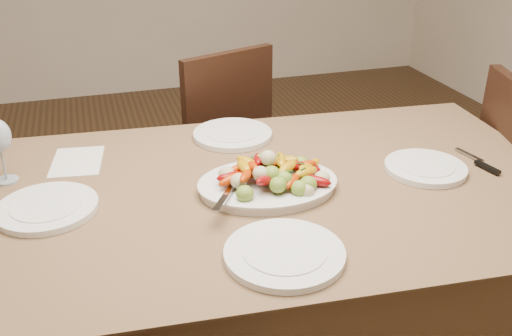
{
  "coord_description": "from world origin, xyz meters",
  "views": [
    {
      "loc": [
        -0.41,
        -1.6,
        1.54
      ],
      "look_at": [
        0.01,
        -0.22,
        0.82
      ],
      "focal_mm": 40.0,
      "sensor_mm": 36.0,
      "label": 1
    }
  ],
  "objects_px": {
    "chair_far": "(206,147)",
    "plate_right": "(425,168)",
    "plate_far": "(233,135)",
    "plate_near": "(284,254)",
    "dining_table": "(256,293)",
    "plate_left": "(47,208)",
    "serving_platter": "(268,186)",
    "wine_glass": "(0,149)"
  },
  "relations": [
    {
      "from": "chair_far",
      "to": "plate_far",
      "type": "relative_size",
      "value": 3.52
    },
    {
      "from": "serving_platter",
      "to": "plate_far",
      "type": "height_order",
      "value": "serving_platter"
    },
    {
      "from": "serving_platter",
      "to": "wine_glass",
      "type": "distance_m",
      "value": 0.77
    },
    {
      "from": "plate_far",
      "to": "plate_near",
      "type": "height_order",
      "value": "same"
    },
    {
      "from": "dining_table",
      "to": "plate_left",
      "type": "distance_m",
      "value": 0.69
    },
    {
      "from": "plate_right",
      "to": "wine_glass",
      "type": "bearing_deg",
      "value": 166.1
    },
    {
      "from": "plate_left",
      "to": "plate_near",
      "type": "height_order",
      "value": "same"
    },
    {
      "from": "plate_near",
      "to": "plate_right",
      "type": "bearing_deg",
      "value": 28.03
    },
    {
      "from": "plate_right",
      "to": "plate_left",
      "type": "bearing_deg",
      "value": 175.59
    },
    {
      "from": "plate_near",
      "to": "chair_far",
      "type": "bearing_deg",
      "value": 86.24
    },
    {
      "from": "plate_left",
      "to": "wine_glass",
      "type": "xyz_separation_m",
      "value": [
        -0.12,
        0.21,
        0.09
      ]
    },
    {
      "from": "chair_far",
      "to": "plate_left",
      "type": "height_order",
      "value": "chair_far"
    },
    {
      "from": "dining_table",
      "to": "plate_far",
      "type": "xyz_separation_m",
      "value": [
        0.03,
        0.37,
        0.39
      ]
    },
    {
      "from": "dining_table",
      "to": "plate_near",
      "type": "relative_size",
      "value": 6.48
    },
    {
      "from": "plate_far",
      "to": "plate_near",
      "type": "relative_size",
      "value": 0.95
    },
    {
      "from": "dining_table",
      "to": "wine_glass",
      "type": "distance_m",
      "value": 0.87
    },
    {
      "from": "plate_right",
      "to": "plate_far",
      "type": "distance_m",
      "value": 0.65
    },
    {
      "from": "dining_table",
      "to": "plate_far",
      "type": "height_order",
      "value": "plate_far"
    },
    {
      "from": "chair_far",
      "to": "wine_glass",
      "type": "height_order",
      "value": "wine_glass"
    },
    {
      "from": "plate_far",
      "to": "plate_near",
      "type": "distance_m",
      "value": 0.72
    },
    {
      "from": "chair_far",
      "to": "plate_right",
      "type": "xyz_separation_m",
      "value": [
        0.47,
        -0.98,
        0.29
      ]
    },
    {
      "from": "plate_right",
      "to": "dining_table",
      "type": "bearing_deg",
      "value": 174.63
    },
    {
      "from": "plate_left",
      "to": "dining_table",
      "type": "bearing_deg",
      "value": -3.53
    },
    {
      "from": "chair_far",
      "to": "wine_glass",
      "type": "bearing_deg",
      "value": 22.49
    },
    {
      "from": "plate_far",
      "to": "wine_glass",
      "type": "height_order",
      "value": "wine_glass"
    },
    {
      "from": "plate_left",
      "to": "plate_far",
      "type": "relative_size",
      "value": 0.99
    },
    {
      "from": "plate_left",
      "to": "wine_glass",
      "type": "relative_size",
      "value": 1.3
    },
    {
      "from": "chair_far",
      "to": "wine_glass",
      "type": "relative_size",
      "value": 4.64
    },
    {
      "from": "serving_platter",
      "to": "plate_left",
      "type": "height_order",
      "value": "serving_platter"
    },
    {
      "from": "chair_far",
      "to": "plate_near",
      "type": "height_order",
      "value": "chair_far"
    },
    {
      "from": "dining_table",
      "to": "chair_far",
      "type": "bearing_deg",
      "value": 87.09
    },
    {
      "from": "chair_far",
      "to": "plate_far",
      "type": "height_order",
      "value": "chair_far"
    },
    {
      "from": "dining_table",
      "to": "serving_platter",
      "type": "relative_size",
      "value": 4.78
    },
    {
      "from": "dining_table",
      "to": "wine_glass",
      "type": "height_order",
      "value": "wine_glass"
    },
    {
      "from": "serving_platter",
      "to": "plate_left",
      "type": "distance_m",
      "value": 0.6
    },
    {
      "from": "plate_near",
      "to": "serving_platter",
      "type": "bearing_deg",
      "value": 78.82
    },
    {
      "from": "plate_right",
      "to": "serving_platter",
      "type": "bearing_deg",
      "value": 177.24
    },
    {
      "from": "dining_table",
      "to": "plate_left",
      "type": "xyz_separation_m",
      "value": [
        -0.57,
        0.04,
        0.39
      ]
    },
    {
      "from": "plate_left",
      "to": "plate_near",
      "type": "distance_m",
      "value": 0.65
    },
    {
      "from": "dining_table",
      "to": "plate_left",
      "type": "bearing_deg",
      "value": 176.47
    },
    {
      "from": "plate_near",
      "to": "plate_left",
      "type": "bearing_deg",
      "value": 144.42
    },
    {
      "from": "serving_platter",
      "to": "plate_near",
      "type": "height_order",
      "value": "serving_platter"
    }
  ]
}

